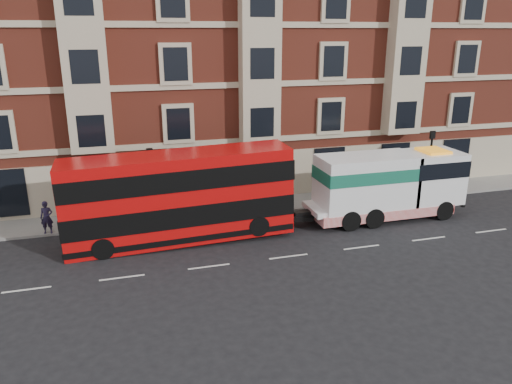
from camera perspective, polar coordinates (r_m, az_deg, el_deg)
ground at (r=24.94m, az=3.73°, el=-7.37°), size 120.00×120.00×0.00m
sidewalk at (r=31.53m, az=-0.85°, el=-1.65°), size 90.00×3.00×0.15m
victorian_terrace at (r=37.11m, az=-3.34°, el=17.02°), size 45.00×12.00×20.40m
lamp_post_west at (r=28.56m, az=-11.87°, el=1.34°), size 0.35×0.15×4.35m
lamp_post_east at (r=34.70m, az=19.26°, el=3.65°), size 0.35×0.15×4.35m
double_decker_bus at (r=26.12m, az=-8.79°, el=-0.42°), size 11.72×2.69×4.74m
tow_truck at (r=30.11m, az=14.62°, el=0.80°), size 9.38×2.77×3.91m
pedestrian at (r=29.22m, az=-22.81°, el=-2.70°), size 0.69×0.48×1.81m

